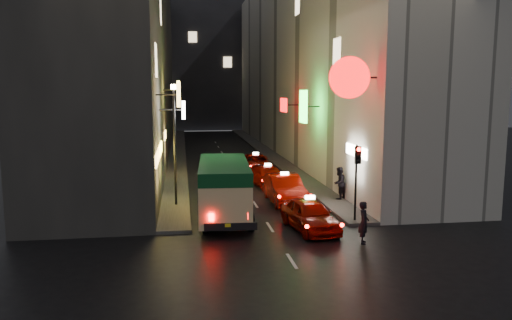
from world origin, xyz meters
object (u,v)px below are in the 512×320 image
minibus (224,184)px  traffic_light (357,166)px  taxi_near (310,212)px  pedestrian_crossing (364,220)px  lamp_post (175,136)px

minibus → traffic_light: (5.92, -1.58, 0.94)m
taxi_near → pedestrian_crossing: 2.73m
minibus → taxi_near: bearing=-32.2°
traffic_light → pedestrian_crossing: bearing=-103.8°
pedestrian_crossing → traffic_light: (0.70, 2.84, 1.71)m
taxi_near → traffic_light: 3.09m
traffic_light → minibus: bearing=165.1°
minibus → lamp_post: 4.22m
taxi_near → pedestrian_crossing: (1.65, -2.17, 0.17)m
lamp_post → traffic_light: bearing=-28.9°
minibus → lamp_post: (-2.28, 2.95, 1.98)m
taxi_near → pedestrian_crossing: bearing=-52.7°
taxi_near → minibus: bearing=147.8°
minibus → lamp_post: size_ratio=1.05×
minibus → traffic_light: 6.20m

